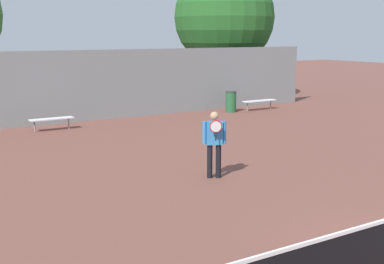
{
  "coord_description": "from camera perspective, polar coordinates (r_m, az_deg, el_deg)",
  "views": [
    {
      "loc": [
        -7.91,
        -4.54,
        3.64
      ],
      "look_at": [
        -0.1,
        7.53,
        1.0
      ],
      "focal_mm": 50.0,
      "sensor_mm": 36.0,
      "label": 1
    }
  ],
  "objects": [
    {
      "name": "tennis_player",
      "position": [
        13.58,
        2.39,
        -0.88
      ],
      "size": [
        0.55,
        0.51,
        1.72
      ],
      "rotation": [
        0.0,
        0.0,
        -0.48
      ],
      "color": "black",
      "rests_on": "ground_plane"
    },
    {
      "name": "bench_courtside_near",
      "position": [
        26.14,
        7.2,
        3.28
      ],
      "size": [
        1.83,
        0.4,
        0.47
      ],
      "color": "white",
      "rests_on": "ground_plane"
    },
    {
      "name": "bench_courtside_far",
      "position": [
        21.09,
        -14.74,
        1.3
      ],
      "size": [
        1.66,
        0.4,
        0.47
      ],
      "color": "white",
      "rests_on": "ground_plane"
    },
    {
      "name": "trash_bin",
      "position": [
        25.33,
        4.18,
        3.25
      ],
      "size": [
        0.52,
        0.52,
        0.98
      ],
      "color": "#235B33",
      "rests_on": "ground_plane"
    },
    {
      "name": "back_fence",
      "position": [
        22.74,
        -12.43,
        4.76
      ],
      "size": [
        24.95,
        0.06,
        2.99
      ],
      "color": "gray",
      "rests_on": "ground_plane"
    },
    {
      "name": "tree_green_broad",
      "position": [
        30.25,
        3.47,
        12.11
      ],
      "size": [
        5.53,
        5.53,
        7.32
      ],
      "color": "brown",
      "rests_on": "ground_plane"
    }
  ]
}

